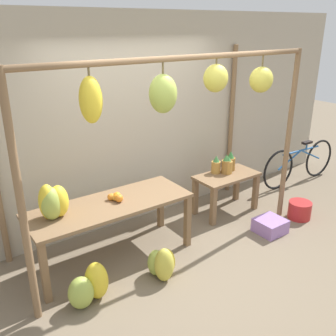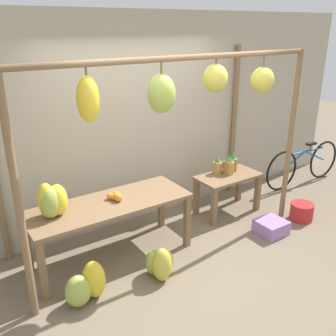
{
  "view_description": "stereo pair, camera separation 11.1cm",
  "coord_description": "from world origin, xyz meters",
  "px_view_note": "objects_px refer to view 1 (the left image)",
  "views": [
    {
      "loc": [
        -2.39,
        -2.8,
        2.63
      ],
      "look_at": [
        0.08,
        0.69,
        0.97
      ],
      "focal_mm": 40.0,
      "sensor_mm": 36.0,
      "label": 1
    },
    {
      "loc": [
        -2.3,
        -2.86,
        2.63
      ],
      "look_at": [
        0.08,
        0.69,
        0.97
      ],
      "focal_mm": 40.0,
      "sensor_mm": 36.0,
      "label": 2
    }
  ],
  "objects_px": {
    "banana_pile_ground_left": "(90,286)",
    "fruit_crate_white": "(270,226)",
    "pineapple_cluster": "(225,164)",
    "banana_pile_on_table": "(52,202)",
    "orange_pile": "(116,197)",
    "blue_bucket": "(300,210)",
    "parked_bicycle": "(300,163)",
    "banana_pile_ground_right": "(163,263)"
  },
  "relations": [
    {
      "from": "banana_pile_ground_right",
      "to": "blue_bucket",
      "type": "relative_size",
      "value": 1.27
    },
    {
      "from": "banana_pile_ground_right",
      "to": "blue_bucket",
      "type": "height_order",
      "value": "banana_pile_ground_right"
    },
    {
      "from": "blue_bucket",
      "to": "parked_bicycle",
      "type": "height_order",
      "value": "parked_bicycle"
    },
    {
      "from": "banana_pile_ground_right",
      "to": "fruit_crate_white",
      "type": "distance_m",
      "value": 1.72
    },
    {
      "from": "banana_pile_on_table",
      "to": "blue_bucket",
      "type": "bearing_deg",
      "value": -12.15
    },
    {
      "from": "banana_pile_ground_left",
      "to": "blue_bucket",
      "type": "xyz_separation_m",
      "value": [
        3.2,
        -0.12,
        -0.06
      ]
    },
    {
      "from": "pineapple_cluster",
      "to": "banana_pile_ground_left",
      "type": "bearing_deg",
      "value": -163.61
    },
    {
      "from": "banana_pile_on_table",
      "to": "pineapple_cluster",
      "type": "relative_size",
      "value": 1.0
    },
    {
      "from": "banana_pile_on_table",
      "to": "blue_bucket",
      "type": "relative_size",
      "value": 1.2
    },
    {
      "from": "pineapple_cluster",
      "to": "parked_bicycle",
      "type": "distance_m",
      "value": 1.81
    },
    {
      "from": "fruit_crate_white",
      "to": "banana_pile_ground_left",
      "type": "bearing_deg",
      "value": 176.78
    },
    {
      "from": "orange_pile",
      "to": "banana_pile_ground_left",
      "type": "distance_m",
      "value": 1.03
    },
    {
      "from": "banana_pile_on_table",
      "to": "fruit_crate_white",
      "type": "height_order",
      "value": "banana_pile_on_table"
    },
    {
      "from": "banana_pile_ground_left",
      "to": "pineapple_cluster",
      "type": "bearing_deg",
      "value": 16.39
    },
    {
      "from": "fruit_crate_white",
      "to": "parked_bicycle",
      "type": "distance_m",
      "value": 1.96
    },
    {
      "from": "banana_pile_on_table",
      "to": "fruit_crate_white",
      "type": "bearing_deg",
      "value": -15.52
    },
    {
      "from": "orange_pile",
      "to": "blue_bucket",
      "type": "relative_size",
      "value": 0.58
    },
    {
      "from": "orange_pile",
      "to": "parked_bicycle",
      "type": "height_order",
      "value": "orange_pile"
    },
    {
      "from": "pineapple_cluster",
      "to": "blue_bucket",
      "type": "xyz_separation_m",
      "value": [
        0.69,
        -0.86,
        -0.59
      ]
    },
    {
      "from": "banana_pile_on_table",
      "to": "banana_pile_ground_left",
      "type": "relative_size",
      "value": 0.88
    },
    {
      "from": "fruit_crate_white",
      "to": "parked_bicycle",
      "type": "relative_size",
      "value": 0.21
    },
    {
      "from": "banana_pile_ground_left",
      "to": "fruit_crate_white",
      "type": "distance_m",
      "value": 2.55
    },
    {
      "from": "orange_pile",
      "to": "parked_bicycle",
      "type": "bearing_deg",
      "value": 2.19
    },
    {
      "from": "banana_pile_ground_right",
      "to": "banana_pile_ground_left",
      "type": "bearing_deg",
      "value": 173.77
    },
    {
      "from": "orange_pile",
      "to": "blue_bucket",
      "type": "bearing_deg",
      "value": -15.21
    },
    {
      "from": "orange_pile",
      "to": "fruit_crate_white",
      "type": "xyz_separation_m",
      "value": [
        1.91,
        -0.72,
        -0.67
      ]
    },
    {
      "from": "pineapple_cluster",
      "to": "parked_bicycle",
      "type": "xyz_separation_m",
      "value": [
        1.77,
        -0.02,
        -0.35
      ]
    },
    {
      "from": "fruit_crate_white",
      "to": "blue_bucket",
      "type": "height_order",
      "value": "blue_bucket"
    },
    {
      "from": "parked_bicycle",
      "to": "fruit_crate_white",
      "type": "bearing_deg",
      "value": -153.66
    },
    {
      "from": "orange_pile",
      "to": "banana_pile_on_table",
      "type": "bearing_deg",
      "value": 179.17
    },
    {
      "from": "banana_pile_ground_right",
      "to": "parked_bicycle",
      "type": "distance_m",
      "value": 3.56
    },
    {
      "from": "blue_bucket",
      "to": "banana_pile_ground_right",
      "type": "bearing_deg",
      "value": 179.28
    },
    {
      "from": "banana_pile_on_table",
      "to": "banana_pile_ground_right",
      "type": "bearing_deg",
      "value": -36.55
    },
    {
      "from": "blue_bucket",
      "to": "fruit_crate_white",
      "type": "bearing_deg",
      "value": -177.98
    },
    {
      "from": "pineapple_cluster",
      "to": "banana_pile_ground_right",
      "type": "xyz_separation_m",
      "value": [
        -1.69,
        -0.83,
        -0.54
      ]
    },
    {
      "from": "orange_pile",
      "to": "blue_bucket",
      "type": "distance_m",
      "value": 2.74
    },
    {
      "from": "banana_pile_ground_right",
      "to": "blue_bucket",
      "type": "distance_m",
      "value": 2.38
    },
    {
      "from": "banana_pile_on_table",
      "to": "parked_bicycle",
      "type": "distance_m",
      "value": 4.41
    },
    {
      "from": "orange_pile",
      "to": "banana_pile_ground_right",
      "type": "distance_m",
      "value": 0.91
    },
    {
      "from": "blue_bucket",
      "to": "banana_pile_ground_left",
      "type": "bearing_deg",
      "value": 177.86
    },
    {
      "from": "pineapple_cluster",
      "to": "banana_pile_ground_left",
      "type": "distance_m",
      "value": 2.66
    },
    {
      "from": "fruit_crate_white",
      "to": "orange_pile",
      "type": "bearing_deg",
      "value": 159.33
    }
  ]
}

